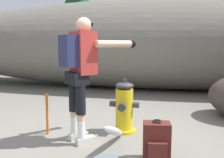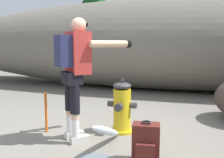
% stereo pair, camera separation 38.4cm
% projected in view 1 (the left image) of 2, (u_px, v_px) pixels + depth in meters
% --- Properties ---
extents(ground_plane, '(56.00, 56.00, 0.04)m').
position_uv_depth(ground_plane, '(99.00, 139.00, 3.65)').
color(ground_plane, slate).
extents(dirt_embankment, '(15.65, 3.20, 2.58)m').
position_uv_depth(dirt_embankment, '(140.00, 44.00, 7.66)').
color(dirt_embankment, '#666056').
rests_on(dirt_embankment, ground_plane).
extents(fire_hydrant, '(0.44, 0.39, 0.80)m').
position_uv_depth(fire_hydrant, '(124.00, 108.00, 3.86)').
color(fire_hydrant, gold).
rests_on(fire_hydrant, ground_plane).
extents(hydrant_water_jet, '(0.50, 1.21, 0.48)m').
position_uv_depth(hydrant_water_jet, '(113.00, 138.00, 3.16)').
color(hydrant_water_jet, silver).
rests_on(hydrant_water_jet, ground_plane).
extents(utility_worker, '(0.94, 0.98, 1.65)m').
position_uv_depth(utility_worker, '(82.00, 64.00, 3.39)').
color(utility_worker, beige).
rests_on(utility_worker, ground_plane).
extents(spare_backpack, '(0.33, 0.32, 0.47)m').
position_uv_depth(spare_backpack, '(157.00, 142.00, 2.91)').
color(spare_backpack, '#511E19').
rests_on(spare_backpack, ground_plane).
extents(pine_tree_center, '(2.31, 2.31, 5.37)m').
position_uv_depth(pine_tree_center, '(223.00, 10.00, 12.92)').
color(pine_tree_center, '#47331E').
rests_on(pine_tree_center, ground_plane).
extents(survey_stake, '(0.04, 0.04, 0.60)m').
position_uv_depth(survey_stake, '(47.00, 114.00, 3.76)').
color(survey_stake, '#E55914').
rests_on(survey_stake, ground_plane).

